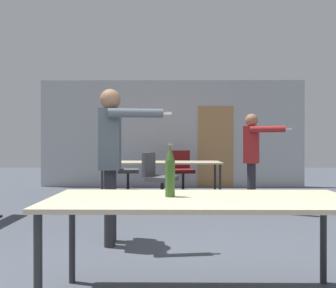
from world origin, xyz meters
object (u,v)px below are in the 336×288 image
person_left_plaid (112,149)px  person_right_polo (252,152)px  office_chair_far_right (125,172)px  beer_bottle (170,172)px  office_chair_side_rolled (182,172)px  drink_cup (144,160)px  office_chair_mid_tucked (158,181)px

person_left_plaid → person_right_polo: person_left_plaid is taller
office_chair_far_right → beer_bottle: size_ratio=2.50×
person_right_polo → office_chair_side_rolled: size_ratio=1.71×
person_left_plaid → person_right_polo: (2.03, 1.77, -0.08)m
person_right_polo → drink_cup: bearing=-95.6°
office_chair_mid_tucked → beer_bottle: bearing=25.7°
office_chair_mid_tucked → drink_cup: office_chair_mid_tucked is taller
office_chair_mid_tucked → drink_cup: size_ratio=10.58×
office_chair_far_right → beer_bottle: bearing=3.6°
person_left_plaid → drink_cup: (0.12, 2.68, -0.27)m
office_chair_mid_tucked → drink_cup: (-0.31, 0.68, 0.33)m
office_chair_side_rolled → office_chair_far_right: bearing=-8.3°
office_chair_mid_tucked → office_chair_side_rolled: office_chair_mid_tucked is taller
person_left_plaid → beer_bottle: person_left_plaid is taller
person_right_polo → office_chair_mid_tucked: person_right_polo is taller
office_chair_far_right → drink_cup: (0.52, -0.82, 0.34)m
beer_bottle → drink_cup: bearing=97.7°
drink_cup → office_chair_side_rolled: bearing=47.4°
person_right_polo → office_chair_mid_tucked: size_ratio=1.70×
person_left_plaid → office_chair_far_right: (-0.39, 3.50, -0.60)m
person_right_polo → office_chair_far_right: size_ratio=1.71×
person_left_plaid → person_right_polo: bearing=125.2°
person_left_plaid → office_chair_side_rolled: size_ratio=1.82×
office_chair_far_right → beer_bottle: (1.04, -4.68, 0.47)m
office_chair_mid_tucked → drink_cup: bearing=-133.6°
office_chair_far_right → drink_cup: size_ratio=10.52×
office_chair_mid_tucked → person_left_plaid: bearing=9.7°
person_left_plaid → office_chair_far_right: size_ratio=1.82×
person_right_polo → office_chair_side_rolled: person_right_polo is taller
drink_cup → beer_bottle: bearing=-82.3°
drink_cup → person_right_polo: bearing=-25.5°
person_left_plaid → drink_cup: 2.70m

